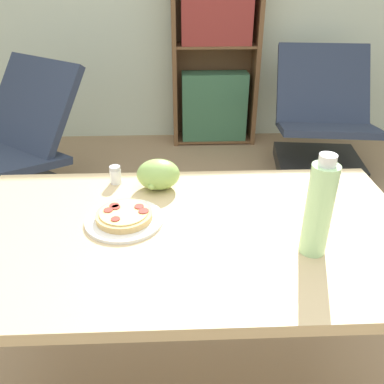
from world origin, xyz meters
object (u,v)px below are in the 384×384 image
(drink_bottle, at_px, (319,209))
(lounge_chair_far, at_px, (321,132))
(grape_bunch, at_px, (158,175))
(salt_shaker, at_px, (116,175))
(lounge_chair_near, at_px, (19,158))
(bookshelf, at_px, (215,54))
(pizza_on_plate, at_px, (124,217))

(drink_bottle, bearing_deg, lounge_chair_far, 69.69)
(grape_bunch, relative_size, salt_shaker, 2.29)
(salt_shaker, bearing_deg, lounge_chair_near, 124.19)
(lounge_chair_far, bearing_deg, salt_shaker, -122.15)
(salt_shaker, relative_size, bookshelf, 0.04)
(grape_bunch, height_order, lounge_chair_far, lounge_chair_far)
(pizza_on_plate, xyz_separation_m, lounge_chair_far, (1.27, 1.87, -0.47))
(pizza_on_plate, distance_m, salt_shaker, 0.25)
(grape_bunch, bearing_deg, pizza_on_plate, -115.16)
(lounge_chair_near, xyz_separation_m, bookshelf, (1.38, 0.97, 0.47))
(lounge_chair_near, bearing_deg, drink_bottle, -12.28)
(salt_shaker, distance_m, lounge_chair_near, 1.56)
(lounge_chair_near, bearing_deg, grape_bunch, -15.21)
(drink_bottle, bearing_deg, bookshelf, 90.52)
(drink_bottle, relative_size, lounge_chair_far, 0.32)
(drink_bottle, bearing_deg, pizza_on_plate, 162.58)
(lounge_chair_near, bearing_deg, lounge_chair_far, 47.52)
(grape_bunch, bearing_deg, bookshelf, 79.89)
(salt_shaker, distance_m, bookshelf, 2.26)
(salt_shaker, xyz_separation_m, bookshelf, (0.55, 2.19, -0.02))
(pizza_on_plate, relative_size, bookshelf, 0.14)
(salt_shaker, bearing_deg, grape_bunch, -15.97)
(lounge_chair_near, bearing_deg, salt_shaker, -18.79)
(drink_bottle, relative_size, lounge_chair_near, 0.28)
(drink_bottle, distance_m, lounge_chair_near, 2.23)
(drink_bottle, height_order, bookshelf, bookshelf)
(lounge_chair_near, xyz_separation_m, lounge_chair_far, (2.16, 0.40, 0.00))
(pizza_on_plate, relative_size, salt_shaker, 3.69)
(drink_bottle, bearing_deg, grape_bunch, 139.14)
(lounge_chair_far, height_order, bookshelf, bookshelf)
(pizza_on_plate, height_order, lounge_chair_near, lounge_chair_near)
(drink_bottle, xyz_separation_m, lounge_chair_far, (0.75, 2.03, -0.59))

